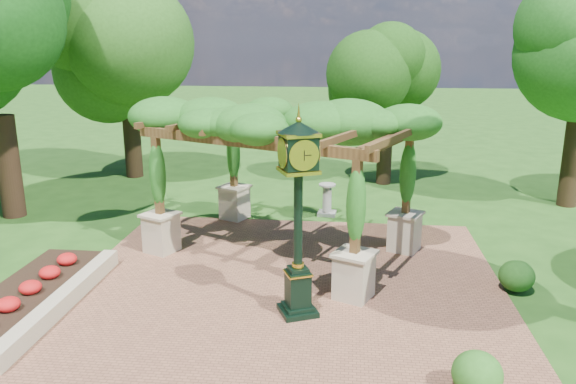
# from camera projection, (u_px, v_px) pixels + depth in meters

# --- Properties ---
(ground) EXTENTS (120.00, 120.00, 0.00)m
(ground) POSITION_uv_depth(u_px,v_px,m) (274.00, 333.00, 11.01)
(ground) COLOR #1E4714
(ground) RESTS_ON ground
(brick_plaza) EXTENTS (10.00, 12.00, 0.04)m
(brick_plaza) POSITION_uv_depth(u_px,v_px,m) (280.00, 309.00, 11.96)
(brick_plaza) COLOR brown
(brick_plaza) RESTS_ON ground
(border_wall) EXTENTS (0.35, 5.00, 0.40)m
(border_wall) POSITION_uv_depth(u_px,v_px,m) (63.00, 301.00, 11.92)
(border_wall) COLOR #C6B793
(border_wall) RESTS_ON ground
(flower_bed) EXTENTS (1.50, 5.00, 0.36)m
(flower_bed) POSITION_uv_depth(u_px,v_px,m) (23.00, 300.00, 12.02)
(flower_bed) COLOR red
(flower_bed) RESTS_ON ground
(pedestal_clock) EXTENTS (1.07, 1.07, 4.12)m
(pedestal_clock) POSITION_uv_depth(u_px,v_px,m) (298.00, 202.00, 11.10)
(pedestal_clock) COLOR black
(pedestal_clock) RESTS_ON brick_plaza
(pergola) EXTENTS (7.60, 6.35, 4.10)m
(pergola) POSITION_uv_depth(u_px,v_px,m) (283.00, 129.00, 14.36)
(pergola) COLOR beige
(pergola) RESTS_ON brick_plaza
(sundial) EXTENTS (0.62, 0.62, 1.05)m
(sundial) POSITION_uv_depth(u_px,v_px,m) (327.00, 201.00, 18.35)
(sundial) COLOR gray
(sundial) RESTS_ON ground
(shrub_front) EXTENTS (0.92, 0.92, 0.73)m
(shrub_front) POSITION_uv_depth(u_px,v_px,m) (477.00, 374.00, 8.96)
(shrub_front) COLOR #28611B
(shrub_front) RESTS_ON brick_plaza
(shrub_mid) EXTENTS (0.90, 0.90, 0.71)m
(shrub_mid) POSITION_uv_depth(u_px,v_px,m) (517.00, 276.00, 12.70)
(shrub_mid) COLOR #1E4B15
(shrub_mid) RESTS_ON brick_plaza
(shrub_back) EXTENTS (0.73, 0.73, 0.58)m
(shrub_back) POSITION_uv_depth(u_px,v_px,m) (411.00, 223.00, 16.57)
(shrub_back) COLOR #2F6B1F
(shrub_back) RESTS_ON brick_plaza
(tree_west_far) EXTENTS (4.69, 4.69, 7.73)m
(tree_west_far) POSITION_uv_depth(u_px,v_px,m) (126.00, 47.00, 22.31)
(tree_west_far) COLOR black
(tree_west_far) RESTS_ON ground
(tree_north) EXTENTS (3.30, 3.30, 6.28)m
(tree_north) POSITION_uv_depth(u_px,v_px,m) (388.00, 74.00, 21.41)
(tree_north) COLOR #2E2012
(tree_north) RESTS_ON ground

